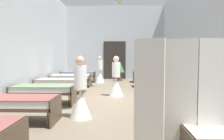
# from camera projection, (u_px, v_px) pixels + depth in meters

# --- Properties ---
(ground_plane) EXTENTS (6.78, 13.18, 0.10)m
(ground_plane) POSITION_uv_depth(u_px,v_px,m) (111.00, 100.00, 7.46)
(ground_plane) COLOR #7A6B56
(room_shell) EXTENTS (6.58, 12.78, 4.65)m
(room_shell) POSITION_uv_depth(u_px,v_px,m) (112.00, 35.00, 8.66)
(room_shell) COLOR silver
(room_shell) RESTS_ON ground
(bed_left_row_1) EXTENTS (1.90, 0.84, 0.57)m
(bed_left_row_1) POSITION_uv_depth(u_px,v_px,m) (14.00, 103.00, 4.71)
(bed_left_row_1) COLOR #473828
(bed_left_row_1) RESTS_ON ground
(bed_right_row_1) EXTENTS (1.90, 0.84, 0.57)m
(bed_right_row_1) POSITION_uv_depth(u_px,v_px,m) (201.00, 104.00, 4.58)
(bed_right_row_1) COLOR #473828
(bed_right_row_1) RESTS_ON ground
(bed_left_row_2) EXTENTS (1.90, 0.84, 0.57)m
(bed_left_row_2) POSITION_uv_depth(u_px,v_px,m) (44.00, 90.00, 6.57)
(bed_left_row_2) COLOR #473828
(bed_left_row_2) RESTS_ON ground
(bed_right_row_2) EXTENTS (1.90, 0.84, 0.57)m
(bed_right_row_2) POSITION_uv_depth(u_px,v_px,m) (177.00, 90.00, 6.44)
(bed_right_row_2) COLOR #473828
(bed_right_row_2) RESTS_ON ground
(bed_left_row_3) EXTENTS (1.90, 0.84, 0.57)m
(bed_left_row_3) POSITION_uv_depth(u_px,v_px,m) (60.00, 82.00, 8.43)
(bed_left_row_3) COLOR #473828
(bed_left_row_3) RESTS_ON ground
(bed_right_row_3) EXTENTS (1.90, 0.84, 0.57)m
(bed_right_row_3) POSITION_uv_depth(u_px,v_px,m) (164.00, 83.00, 8.29)
(bed_right_row_3) COLOR #473828
(bed_right_row_3) RESTS_ON ground
(bed_left_row_4) EXTENTS (1.90, 0.84, 0.57)m
(bed_left_row_4) POSITION_uv_depth(u_px,v_px,m) (71.00, 77.00, 10.29)
(bed_left_row_4) COLOR #473828
(bed_left_row_4) RESTS_ON ground
(bed_right_row_4) EXTENTS (1.90, 0.84, 0.57)m
(bed_right_row_4) POSITION_uv_depth(u_px,v_px,m) (156.00, 78.00, 10.15)
(bed_right_row_4) COLOR #473828
(bed_right_row_4) RESTS_ON ground
(bed_left_row_5) EXTENTS (1.90, 0.84, 0.57)m
(bed_left_row_5) POSITION_uv_depth(u_px,v_px,m) (78.00, 74.00, 12.15)
(bed_left_row_5) COLOR #473828
(bed_left_row_5) RESTS_ON ground
(bed_right_row_5) EXTENTS (1.90, 0.84, 0.57)m
(bed_right_row_5) POSITION_uv_depth(u_px,v_px,m) (150.00, 74.00, 12.01)
(bed_right_row_5) COLOR #473828
(bed_right_row_5) RESTS_ON ground
(nurse_near_aisle) EXTENTS (0.52, 0.52, 1.49)m
(nurse_near_aisle) POSITION_uv_depth(u_px,v_px,m) (100.00, 73.00, 11.71)
(nurse_near_aisle) COLOR white
(nurse_near_aisle) RESTS_ON ground
(nurse_mid_aisle) EXTENTS (0.52, 0.52, 1.49)m
(nurse_mid_aisle) POSITION_uv_depth(u_px,v_px,m) (116.00, 82.00, 7.82)
(nurse_mid_aisle) COLOR white
(nurse_mid_aisle) RESTS_ON ground
(nurse_far_aisle) EXTENTS (0.52, 0.52, 1.49)m
(nurse_far_aisle) POSITION_uv_depth(u_px,v_px,m) (81.00, 96.00, 5.03)
(nurse_far_aisle) COLOR white
(nurse_far_aisle) RESTS_ON ground
(patient_seated_primary) EXTENTS (0.44, 0.44, 0.80)m
(patient_seated_primary) POSITION_uv_depth(u_px,v_px,m) (156.00, 72.00, 8.21)
(patient_seated_primary) COLOR slate
(patient_seated_primary) RESTS_ON bed_right_row_3
(potted_plant) EXTENTS (0.56, 0.56, 1.18)m
(potted_plant) POSITION_uv_depth(u_px,v_px,m) (120.00, 68.00, 12.69)
(potted_plant) COLOR brown
(potted_plant) RESTS_ON ground
(privacy_screen) EXTENTS (1.23, 0.26, 1.70)m
(privacy_screen) POSITION_uv_depth(u_px,v_px,m) (181.00, 104.00, 2.78)
(privacy_screen) COLOR silver
(privacy_screen) RESTS_ON ground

